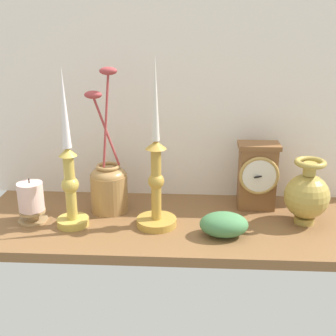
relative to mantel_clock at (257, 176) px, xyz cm
name	(u,v)px	position (x,y,z in cm)	size (l,w,h in cm)	color
ground_plane	(174,225)	(-21.55, -9.12, -10.39)	(100.00, 36.00, 2.40)	brown
back_wall	(177,80)	(-21.55, 9.38, 23.31)	(120.00, 2.00, 65.00)	white
mantel_clock	(257,176)	(0.00, 0.00, 0.00)	(10.67, 8.35, 17.85)	brown
candlestick_tall_left	(156,183)	(-25.65, -11.91, 2.06)	(9.89, 9.89, 41.40)	#B88D38
candlestick_tall_center	(70,177)	(-46.22, -12.99, 3.35)	(7.85, 7.85, 38.70)	gold
brass_vase_bulbous	(307,195)	(10.99, -8.45, -1.65)	(11.03, 11.03, 16.44)	#AC9241
brass_vase_jar	(109,183)	(-38.72, -3.69, -1.47)	(9.89, 9.64, 37.28)	#A57C48
pillar_candle_front	(31,201)	(-56.94, -11.03, -3.95)	(7.35, 7.35, 11.31)	tan
ivy_sprig	(224,224)	(-9.52, -16.56, -6.29)	(11.36, 7.95, 5.79)	#47804D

